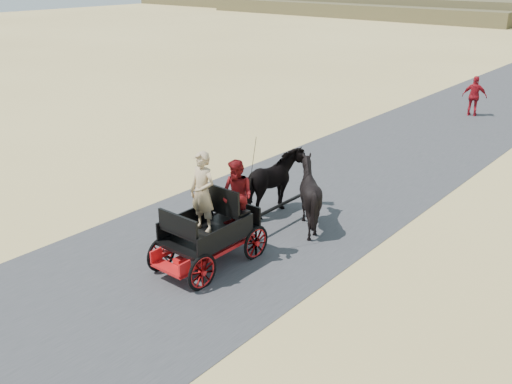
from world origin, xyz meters
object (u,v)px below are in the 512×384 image
Objects in this scene: horse_left at (274,184)px; carriage at (209,248)px; horse_right at (309,194)px; pedestrian at (474,96)px.

carriage is at bearing 100.39° from horse_left.
horse_right is 13.82m from pedestrian.
carriage is 1.41× the size of horse_right.
carriage is 1.39× the size of pedestrian.
pedestrian reaches higher than horse_right.
horse_right is at bearing 81.27° from pedestrian.
carriage is at bearing 78.72° from pedestrian.
pedestrian is at bearing 91.25° from carriage.
horse_left is 1.18× the size of horse_right.
horse_left is 1.16× the size of pedestrian.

